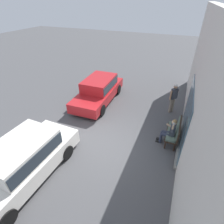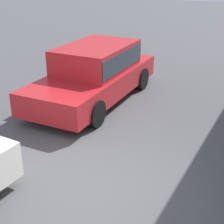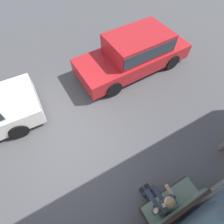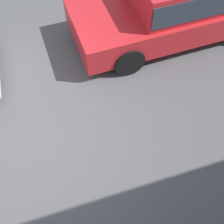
# 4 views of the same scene
# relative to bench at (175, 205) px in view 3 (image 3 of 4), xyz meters

# --- Properties ---
(ground_plane) EXTENTS (60.00, 60.00, 0.00)m
(ground_plane) POSITION_rel_bench_xyz_m (1.51, -2.90, -0.58)
(ground_plane) COLOR #4C4C4F
(bench) EXTENTS (1.48, 0.55, 1.01)m
(bench) POSITION_rel_bench_xyz_m (0.00, 0.00, 0.00)
(bench) COLOR #332319
(bench) RESTS_ON ground_plane
(person_on_phone) EXTENTS (0.73, 0.74, 1.35)m
(person_on_phone) POSITION_rel_bench_xyz_m (0.26, -0.22, 0.13)
(person_on_phone) COLOR #2D3347
(person_on_phone) RESTS_ON ground_plane
(parked_car_near) EXTENTS (4.61, 1.97, 1.49)m
(parked_car_near) POSITION_rel_bench_xyz_m (-2.11, -4.86, 0.23)
(parked_car_near) COLOR red
(parked_car_near) RESTS_ON ground_plane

